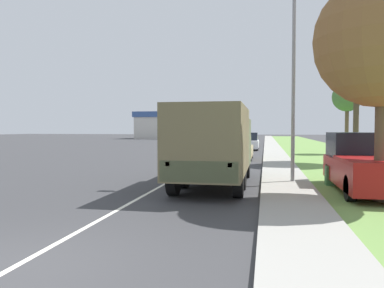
% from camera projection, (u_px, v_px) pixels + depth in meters
% --- Properties ---
extents(ground_plane, '(180.00, 180.00, 0.00)m').
position_uv_depth(ground_plane, '(234.00, 146.00, 44.77)').
color(ground_plane, '#38383A').
extents(lane_centre_stripe, '(0.12, 120.00, 0.00)m').
position_uv_depth(lane_centre_stripe, '(234.00, 146.00, 44.77)').
color(lane_centre_stripe, silver).
rests_on(lane_centre_stripe, ground).
extents(sidewalk_right, '(1.80, 120.00, 0.12)m').
position_uv_depth(sidewalk_right, '(272.00, 146.00, 43.90)').
color(sidewalk_right, '#9E9B93').
rests_on(sidewalk_right, ground).
extents(grass_strip_right, '(7.00, 120.00, 0.02)m').
position_uv_depth(grass_strip_right, '(311.00, 147.00, 43.06)').
color(grass_strip_right, '#6B9347').
rests_on(grass_strip_right, ground).
extents(military_truck, '(2.32, 7.13, 2.84)m').
position_uv_depth(military_truck, '(215.00, 142.00, 13.63)').
color(military_truck, '#545B3D').
rests_on(military_truck, ground).
extents(car_nearest_ahead, '(1.86, 4.31, 1.69)m').
position_uv_depth(car_nearest_ahead, '(238.00, 148.00, 25.46)').
color(car_nearest_ahead, tan).
rests_on(car_nearest_ahead, ground).
extents(car_second_ahead, '(1.93, 4.75, 1.70)m').
position_uv_depth(car_second_ahead, '(249.00, 142.00, 37.25)').
color(car_second_ahead, silver).
rests_on(car_second_ahead, ground).
extents(car_third_ahead, '(1.93, 4.10, 1.41)m').
position_uv_depth(car_third_ahead, '(220.00, 140.00, 46.40)').
color(car_third_ahead, maroon).
rests_on(car_third_ahead, ground).
extents(car_fourth_ahead, '(1.92, 4.05, 1.42)m').
position_uv_depth(car_fourth_ahead, '(225.00, 139.00, 53.46)').
color(car_fourth_ahead, silver).
rests_on(car_fourth_ahead, ground).
extents(pickup_truck, '(2.09, 5.17, 1.94)m').
position_uv_depth(pickup_truck, '(366.00, 164.00, 12.51)').
color(pickup_truck, maroon).
rests_on(pickup_truck, grass_strip_right).
extents(lamp_post, '(1.69, 0.24, 7.30)m').
position_uv_depth(lamp_post, '(288.00, 66.00, 13.99)').
color(lamp_post, gray).
rests_on(lamp_post, sidewalk_right).
extents(tree_near_right, '(3.81, 3.81, 6.49)m').
position_uv_depth(tree_near_right, '(383.00, 40.00, 10.52)').
color(tree_near_right, brown).
rests_on(tree_near_right, grass_strip_right).
extents(tree_mid_right, '(4.03, 4.03, 8.05)m').
position_uv_depth(tree_mid_right, '(357.00, 62.00, 22.15)').
color(tree_mid_right, '#4C3D2D').
rests_on(tree_mid_right, grass_strip_right).
extents(tree_far_right, '(2.44, 2.44, 5.93)m').
position_uv_depth(tree_far_right, '(347.00, 98.00, 30.92)').
color(tree_far_right, brown).
rests_on(tree_far_right, grass_strip_right).
extents(utility_box, '(0.55, 0.45, 0.70)m').
position_uv_depth(utility_box, '(333.00, 176.00, 13.76)').
color(utility_box, '#3D7042').
rests_on(utility_box, grass_strip_right).
extents(building_distant, '(16.02, 8.51, 5.55)m').
position_uv_depth(building_distant, '(176.00, 125.00, 78.13)').
color(building_distant, beige).
rests_on(building_distant, ground).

